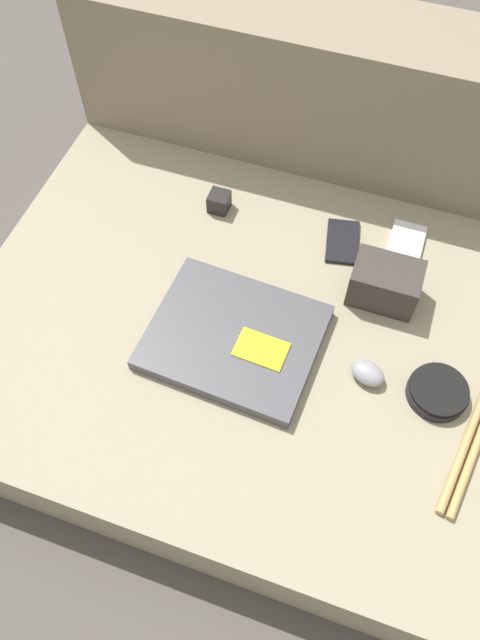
# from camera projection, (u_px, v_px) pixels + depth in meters

# --- Properties ---
(ground_plane) EXTENTS (8.00, 8.00, 0.00)m
(ground_plane) POSITION_uv_depth(u_px,v_px,m) (240.00, 364.00, 1.27)
(ground_plane) COLOR #4C4742
(couch_seat) EXTENTS (1.02, 0.80, 0.15)m
(couch_seat) POSITION_uv_depth(u_px,v_px,m) (240.00, 346.00, 1.20)
(couch_seat) COLOR gray
(couch_seat) RESTS_ON ground_plane
(couch_backrest) EXTENTS (1.02, 0.20, 0.46)m
(couch_backrest) POSITION_uv_depth(u_px,v_px,m) (317.00, 117.00, 1.32)
(couch_backrest) COLOR #7F705B
(couch_backrest) RESTS_ON ground_plane
(laptop) EXTENTS (0.31, 0.26, 0.03)m
(laptop) POSITION_uv_depth(u_px,v_px,m) (237.00, 338.00, 1.11)
(laptop) COLOR #47474C
(laptop) RESTS_ON couch_seat
(computer_mouse) EXTENTS (0.07, 0.06, 0.03)m
(computer_mouse) POSITION_uv_depth(u_px,v_px,m) (368.00, 373.00, 1.07)
(computer_mouse) COLOR gray
(computer_mouse) RESTS_ON couch_seat
(speaker_puck) EXTENTS (0.10, 0.10, 0.03)m
(speaker_puck) POSITION_uv_depth(u_px,v_px,m) (438.00, 392.00, 1.06)
(speaker_puck) COLOR black
(speaker_puck) RESTS_ON couch_seat
(phone_silver) EXTENTS (0.07, 0.10, 0.01)m
(phone_silver) POSITION_uv_depth(u_px,v_px,m) (406.00, 244.00, 1.23)
(phone_silver) COLOR silver
(phone_silver) RESTS_ON couch_seat
(phone_black) EXTENTS (0.08, 0.12, 0.01)m
(phone_black) POSITION_uv_depth(u_px,v_px,m) (342.00, 242.00, 1.24)
(phone_black) COLOR black
(phone_black) RESTS_ON couch_seat
(camera_pouch) EXTENTS (0.12, 0.09, 0.08)m
(camera_pouch) POSITION_uv_depth(u_px,v_px,m) (385.00, 283.00, 1.14)
(camera_pouch) COLOR #38332D
(camera_pouch) RESTS_ON couch_seat
(charger_brick) EXTENTS (0.04, 0.04, 0.04)m
(charger_brick) POSITION_uv_depth(u_px,v_px,m) (219.00, 202.00, 1.27)
(charger_brick) COLOR black
(charger_brick) RESTS_ON couch_seat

